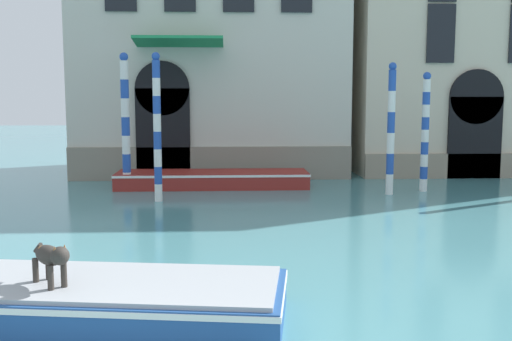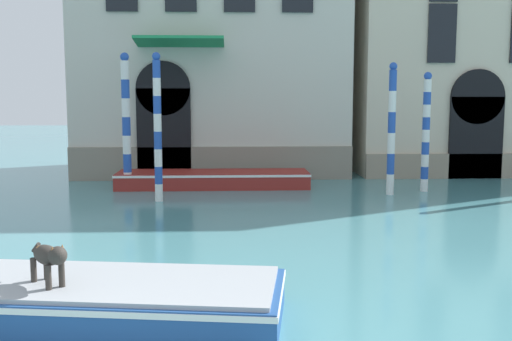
# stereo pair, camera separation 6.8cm
# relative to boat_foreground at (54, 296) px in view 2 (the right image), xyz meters

# --- Properties ---
(boat_foreground) EXTENTS (6.63, 2.85, 0.55)m
(boat_foreground) POSITION_rel_boat_foreground_xyz_m (0.00, 0.00, 0.00)
(boat_foreground) COLOR #234C8C
(boat_foreground) RESTS_ON ground_plane
(dog_on_deck) EXTENTS (0.66, 0.74, 0.61)m
(dog_on_deck) POSITION_rel_boat_foreground_xyz_m (0.04, -0.30, 0.66)
(dog_on_deck) COLOR #332D28
(dog_on_deck) RESTS_ON boat_foreground
(boat_moored_near_palazzo) EXTENTS (6.49, 1.71, 0.54)m
(boat_moored_near_palazzo) POSITION_rel_boat_foreground_xyz_m (1.93, 11.98, -0.01)
(boat_moored_near_palazzo) COLOR maroon
(boat_moored_near_palazzo) RESTS_ON ground_plane
(mooring_pole_0) EXTENTS (0.28, 0.28, 4.47)m
(mooring_pole_0) POSITION_rel_boat_foreground_xyz_m (-0.86, 11.42, 1.96)
(mooring_pole_0) COLOR white
(mooring_pole_0) RESTS_ON ground_plane
(mooring_pole_1) EXTENTS (0.25, 0.25, 3.85)m
(mooring_pole_1) POSITION_rel_boat_foreground_xyz_m (8.84, 10.81, 1.65)
(mooring_pole_1) COLOR white
(mooring_pole_1) RESTS_ON ground_plane
(mooring_pole_2) EXTENTS (0.24, 0.24, 4.34)m
(mooring_pole_2) POSITION_rel_boat_foreground_xyz_m (0.40, 9.32, 1.89)
(mooring_pole_2) COLOR white
(mooring_pole_2) RESTS_ON ground_plane
(mooring_pole_3) EXTENTS (0.24, 0.24, 4.12)m
(mooring_pole_3) POSITION_rel_boat_foreground_xyz_m (7.54, 10.19, 1.78)
(mooring_pole_3) COLOR white
(mooring_pole_3) RESTS_ON ground_plane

